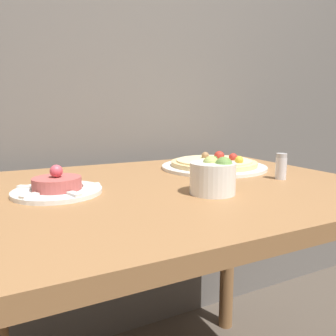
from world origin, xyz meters
TOP-DOWN VIEW (x-y plane):
  - back_wall at (0.00, 0.91)m, footprint 8.00×0.05m
  - dining_table at (0.00, 0.39)m, footprint 1.01×0.78m
  - pizza_plate at (0.23, 0.54)m, footprint 0.34×0.34m
  - tartare_plate at (-0.28, 0.42)m, footprint 0.20×0.20m
  - small_bowl at (0.04, 0.26)m, footprint 0.10×0.10m
  - salt_shaker at (0.30, 0.31)m, footprint 0.03×0.03m

SIDE VIEW (x-z plane):
  - dining_table at x=0.00m, z-range 0.26..1.02m
  - pizza_plate at x=0.23m, z-range 0.75..0.80m
  - tartare_plate at x=-0.28m, z-range 0.74..0.81m
  - salt_shaker at x=0.30m, z-range 0.76..0.83m
  - small_bowl at x=0.04m, z-range 0.76..0.85m
  - back_wall at x=0.00m, z-range 0.00..2.60m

